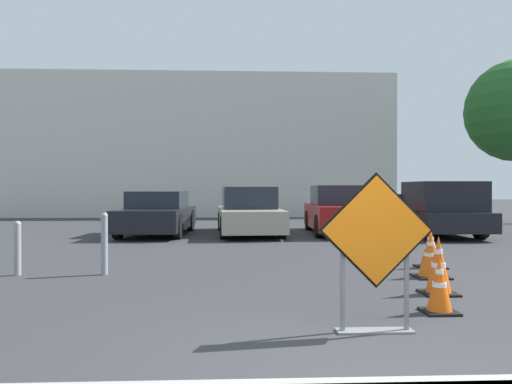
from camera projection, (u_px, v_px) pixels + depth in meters
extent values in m
plane|color=#333335|center=(270.00, 242.00, 13.31)|extent=(96.00, 96.00, 0.00)
cube|color=black|center=(376.00, 230.00, 4.92)|extent=(1.14, 0.02, 1.14)
cube|color=orange|center=(376.00, 230.00, 4.90)|extent=(1.08, 0.02, 1.08)
cube|color=slate|center=(374.00, 331.00, 4.97)|extent=(0.77, 0.20, 0.02)
cube|color=slate|center=(342.00, 281.00, 4.95)|extent=(0.04, 0.04, 1.02)
cube|color=slate|center=(406.00, 281.00, 4.98)|extent=(0.04, 0.04, 1.02)
cube|color=black|center=(439.00, 312.00, 5.73)|extent=(0.38, 0.38, 0.03)
cone|color=#EA590F|center=(439.00, 283.00, 5.73)|extent=(0.28, 0.28, 0.62)
cylinder|color=white|center=(439.00, 272.00, 5.72)|extent=(0.09, 0.09, 0.06)
cylinder|color=white|center=(439.00, 284.00, 5.73)|extent=(0.16, 0.16, 0.06)
cube|color=black|center=(438.00, 293.00, 6.74)|extent=(0.45, 0.45, 0.03)
cone|color=#EA590F|center=(438.00, 264.00, 6.74)|extent=(0.34, 0.34, 0.76)
cylinder|color=white|center=(438.00, 252.00, 6.74)|extent=(0.11, 0.11, 0.07)
cylinder|color=white|center=(438.00, 265.00, 6.74)|extent=(0.19, 0.19, 0.07)
cube|color=black|center=(431.00, 276.00, 8.00)|extent=(0.53, 0.53, 0.03)
cone|color=#EA590F|center=(431.00, 254.00, 8.00)|extent=(0.39, 0.39, 0.70)
cylinder|color=white|center=(431.00, 244.00, 7.99)|extent=(0.12, 0.12, 0.06)
cylinder|color=white|center=(431.00, 255.00, 8.00)|extent=(0.22, 0.22, 0.06)
cube|color=black|center=(430.00, 267.00, 8.99)|extent=(0.48, 0.48, 0.03)
cone|color=#EA590F|center=(430.00, 247.00, 8.98)|extent=(0.36, 0.36, 0.68)
cylinder|color=white|center=(431.00, 239.00, 8.98)|extent=(0.11, 0.11, 0.06)
cylinder|color=white|center=(430.00, 248.00, 8.98)|extent=(0.20, 0.20, 0.06)
cube|color=black|center=(157.00, 218.00, 15.29)|extent=(2.04, 4.27, 0.63)
cube|color=#1E232D|center=(158.00, 200.00, 15.39)|extent=(1.71, 2.00, 0.51)
cylinder|color=black|center=(178.00, 226.00, 13.99)|extent=(0.24, 0.73, 0.72)
cylinder|color=black|center=(118.00, 226.00, 13.99)|extent=(0.24, 0.73, 0.72)
cylinder|color=black|center=(191.00, 220.00, 16.58)|extent=(0.24, 0.73, 0.72)
cylinder|color=black|center=(140.00, 220.00, 16.59)|extent=(0.24, 0.73, 0.72)
cube|color=#A39984|center=(249.00, 218.00, 15.52)|extent=(2.04, 4.70, 0.63)
cube|color=#1E232D|center=(249.00, 198.00, 15.63)|extent=(1.70, 2.20, 0.67)
cylinder|color=black|center=(282.00, 227.00, 14.18)|extent=(0.23, 0.64, 0.63)
cylinder|color=black|center=(224.00, 228.00, 14.02)|extent=(0.23, 0.64, 0.63)
cylinder|color=black|center=(270.00, 221.00, 17.03)|extent=(0.23, 0.64, 0.63)
cylinder|color=black|center=(221.00, 221.00, 16.87)|extent=(0.23, 0.64, 0.63)
cube|color=maroon|center=(338.00, 216.00, 15.70)|extent=(1.89, 4.33, 0.72)
cube|color=#1E232D|center=(338.00, 195.00, 15.80)|extent=(1.59, 2.02, 0.61)
cylinder|color=black|center=(373.00, 226.00, 14.38)|extent=(0.23, 0.68, 0.67)
cylinder|color=black|center=(319.00, 226.00, 14.37)|extent=(0.23, 0.68, 0.67)
cylinder|color=black|center=(355.00, 220.00, 17.02)|extent=(0.23, 0.68, 0.67)
cylinder|color=black|center=(309.00, 220.00, 17.01)|extent=(0.23, 0.68, 0.67)
cube|color=black|center=(428.00, 218.00, 15.61)|extent=(2.10, 5.26, 0.55)
cube|color=black|center=(443.00, 196.00, 14.44)|extent=(1.86, 2.13, 0.85)
cube|color=black|center=(406.00, 200.00, 17.85)|extent=(1.87, 0.15, 0.45)
cube|color=black|center=(445.00, 201.00, 16.67)|extent=(0.16, 2.50, 0.45)
cube|color=black|center=(389.00, 201.00, 16.63)|extent=(0.16, 2.50, 0.45)
cylinder|color=black|center=(481.00, 225.00, 14.07)|extent=(0.26, 0.81, 0.81)
cylinder|color=black|center=(417.00, 225.00, 14.04)|extent=(0.26, 0.81, 0.81)
cylinder|color=black|center=(438.00, 218.00, 17.20)|extent=(0.26, 0.81, 0.81)
cylinder|color=black|center=(386.00, 218.00, 17.16)|extent=(0.26, 0.81, 0.81)
cylinder|color=gray|center=(104.00, 245.00, 8.24)|extent=(0.11, 0.11, 0.97)
sphere|color=gray|center=(104.00, 216.00, 8.24)|extent=(0.12, 0.12, 0.12)
cylinder|color=gray|center=(18.00, 250.00, 8.18)|extent=(0.11, 0.11, 0.84)
sphere|color=gray|center=(17.00, 224.00, 8.17)|extent=(0.12, 0.12, 0.12)
cube|color=beige|center=(198.00, 148.00, 26.65)|extent=(20.00, 5.00, 7.13)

